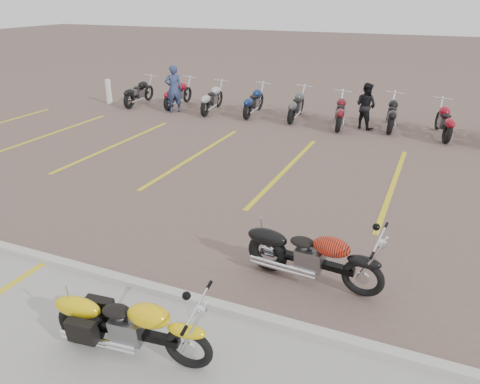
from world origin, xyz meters
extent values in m
plane|color=brown|center=(0.00, 0.00, 0.00)|extent=(100.00, 100.00, 0.00)
cube|color=#ADAAA3|center=(0.00, -2.00, 0.06)|extent=(60.00, 0.18, 0.12)
torus|color=black|center=(1.15, -3.16, 0.31)|extent=(0.63, 0.17, 0.62)
torus|color=black|center=(-0.33, -3.31, 0.31)|extent=(0.68, 0.23, 0.66)
cube|color=black|center=(0.41, -3.24, 0.36)|extent=(1.25, 0.25, 0.10)
cube|color=slate|center=(0.36, -3.24, 0.42)|extent=(0.43, 0.33, 0.33)
ellipsoid|color=#E5B90C|center=(0.67, -3.21, 0.71)|extent=(0.59, 0.36, 0.29)
ellipsoid|color=black|center=(0.23, -3.25, 0.67)|extent=(0.40, 0.29, 0.12)
torus|color=black|center=(2.80, -0.83, 0.32)|extent=(0.66, 0.17, 0.65)
torus|color=black|center=(1.25, -0.69, 0.32)|extent=(0.71, 0.23, 0.69)
cube|color=black|center=(2.03, -0.76, 0.38)|extent=(1.31, 0.23, 0.10)
cube|color=slate|center=(1.98, -0.76, 0.44)|extent=(0.45, 0.34, 0.34)
ellipsoid|color=black|center=(2.31, -0.79, 0.74)|extent=(0.61, 0.37, 0.30)
ellipsoid|color=black|center=(1.84, -0.75, 0.70)|extent=(0.41, 0.29, 0.12)
imported|color=navy|center=(-5.97, 8.38, 0.89)|extent=(0.77, 0.75, 1.78)
imported|color=black|center=(1.14, 8.91, 0.77)|extent=(0.93, 0.86, 1.53)
cube|color=white|center=(-9.20, 8.55, 0.50)|extent=(0.16, 0.16, 1.00)
camera|label=1|loc=(3.48, -6.99, 4.25)|focal=35.00mm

